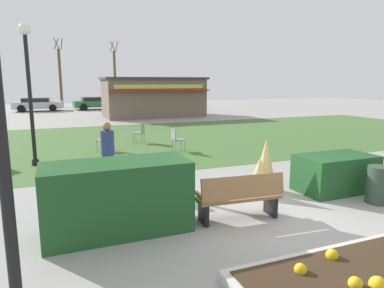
% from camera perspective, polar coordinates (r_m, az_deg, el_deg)
% --- Properties ---
extents(ground_plane, '(80.00, 80.00, 0.00)m').
position_cam_1_polar(ground_plane, '(7.36, 12.53, -11.56)').
color(ground_plane, '#999691').
extents(lawn_patch, '(36.00, 12.00, 0.01)m').
position_cam_1_polar(lawn_patch, '(16.32, -7.61, 0.68)').
color(lawn_patch, '#446B33').
rests_on(lawn_patch, ground_plane).
extents(park_bench, '(1.74, 0.65, 0.95)m').
position_cam_1_polar(park_bench, '(6.91, 7.88, -8.63)').
color(park_bench, olive).
rests_on(park_bench, ground_plane).
extents(hedge_left, '(2.58, 1.10, 1.30)m').
position_cam_1_polar(hedge_left, '(6.46, -12.18, -8.57)').
color(hedge_left, '#1E4C23').
rests_on(hedge_left, ground_plane).
extents(hedge_right, '(1.90, 1.10, 0.91)m').
position_cam_1_polar(hedge_right, '(9.37, 22.53, -4.43)').
color(hedge_right, '#1E4C23').
rests_on(hedge_right, ground_plane).
extents(ornamental_grass_behind_left, '(0.66, 0.66, 0.95)m').
position_cam_1_polar(ornamental_grass_behind_left, '(7.69, -10.42, -6.76)').
color(ornamental_grass_behind_left, tan).
rests_on(ornamental_grass_behind_left, ground_plane).
extents(ornamental_grass_behind_right, '(0.62, 0.62, 1.32)m').
position_cam_1_polar(ornamental_grass_behind_right, '(8.79, 11.99, -3.42)').
color(ornamental_grass_behind_right, tan).
rests_on(ornamental_grass_behind_right, ground_plane).
extents(ornamental_grass_behind_center, '(0.68, 0.68, 0.96)m').
position_cam_1_polar(ornamental_grass_behind_center, '(8.43, 11.07, -5.26)').
color(ornamental_grass_behind_center, tan).
rests_on(ornamental_grass_behind_center, ground_plane).
extents(lamppost_mid, '(0.36, 0.36, 4.46)m').
position_cam_1_polar(lamppost_mid, '(12.11, -25.32, 9.71)').
color(lamppost_mid, black).
rests_on(lamppost_mid, ground_plane).
extents(trash_bin, '(0.52, 0.52, 0.84)m').
position_cam_1_polar(trash_bin, '(8.87, 28.39, -5.93)').
color(trash_bin, '#2D4233').
rests_on(trash_bin, ground_plane).
extents(food_kiosk, '(7.66, 4.49, 3.00)m').
position_cam_1_polar(food_kiosk, '(27.23, -6.43, 7.72)').
color(food_kiosk, '#6B5B4C').
rests_on(food_kiosk, ground_plane).
extents(cafe_chair_east, '(0.56, 0.56, 0.89)m').
position_cam_1_polar(cafe_chair_east, '(14.03, -14.09, 1.05)').
color(cafe_chair_east, gray).
rests_on(cafe_chair_east, ground_plane).
extents(cafe_chair_center, '(0.60, 0.60, 0.89)m').
position_cam_1_polar(cafe_chair_center, '(15.52, -8.46, 2.11)').
color(cafe_chair_center, gray).
rests_on(cafe_chair_center, ground_plane).
extents(cafe_chair_north, '(0.46, 0.46, 0.89)m').
position_cam_1_polar(cafe_chair_north, '(13.49, -2.63, 0.99)').
color(cafe_chair_north, gray).
rests_on(cafe_chair_north, ground_plane).
extents(person_strolling, '(0.34, 0.34, 1.69)m').
position_cam_1_polar(person_strolling, '(9.16, -13.67, -1.64)').
color(person_strolling, '#23232D').
rests_on(person_strolling, ground_plane).
extents(parked_car_west_slot, '(4.31, 2.28, 1.20)m').
position_cam_1_polar(parked_car_west_slot, '(34.86, -24.09, 6.03)').
color(parked_car_west_slot, '#B7BABF').
rests_on(parked_car_west_slot, ground_plane).
extents(parked_car_center_slot, '(4.30, 2.25, 1.20)m').
position_cam_1_polar(parked_car_center_slot, '(35.05, -15.55, 6.57)').
color(parked_car_center_slot, '#2D6638').
rests_on(parked_car_center_slot, ground_plane).
extents(parked_car_east_slot, '(4.34, 2.32, 1.20)m').
position_cam_1_polar(parked_car_east_slot, '(36.11, -6.58, 6.97)').
color(parked_car_east_slot, navy).
rests_on(parked_car_east_slot, ground_plane).
extents(tree_left_bg, '(0.91, 0.96, 7.17)m').
position_cam_1_polar(tree_left_bg, '(41.85, -12.58, 10.77)').
color(tree_left_bg, brown).
rests_on(tree_left_bg, ground_plane).
extents(tree_right_bg, '(0.91, 0.96, 7.01)m').
position_cam_1_polar(tree_right_bg, '(38.79, -20.87, 10.29)').
color(tree_right_bg, brown).
rests_on(tree_right_bg, ground_plane).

